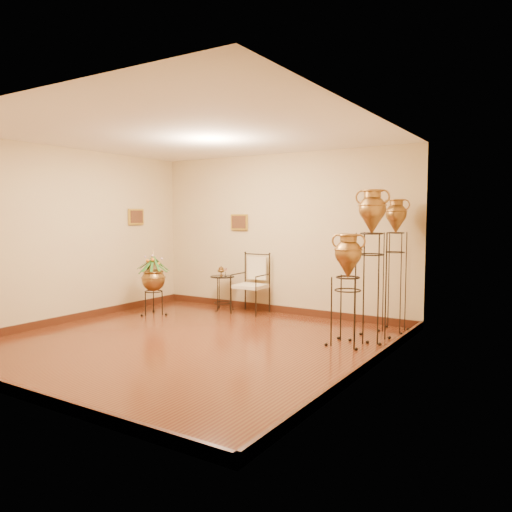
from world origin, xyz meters
The scene contains 8 objects.
ground centered at (0.00, 0.00, 0.00)m, with size 5.00×5.00×0.00m, color #5D2F16.
room_shell centered at (-0.01, 0.01, 1.73)m, with size 5.02×5.02×2.81m.
amphora_tall centered at (2.15, 2.15, 1.01)m, with size 0.44×0.44×1.98m.
amphora_mid centered at (2.04, 1.41, 1.06)m, with size 0.51×0.51×2.10m.
amphora_short centered at (1.87, 1.01, 0.75)m, with size 0.55×0.55×1.51m.
planter_urn centered at (-1.75, 1.14, 0.66)m, with size 0.68×0.68×1.19m.
armchair centered at (-0.40, 2.15, 0.53)m, with size 0.60×0.56×1.05m.
side_table centered at (-1.01, 2.14, 0.33)m, with size 0.49×0.49×0.79m.
Camera 1 is at (4.33, -5.16, 1.72)m, focal length 35.00 mm.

